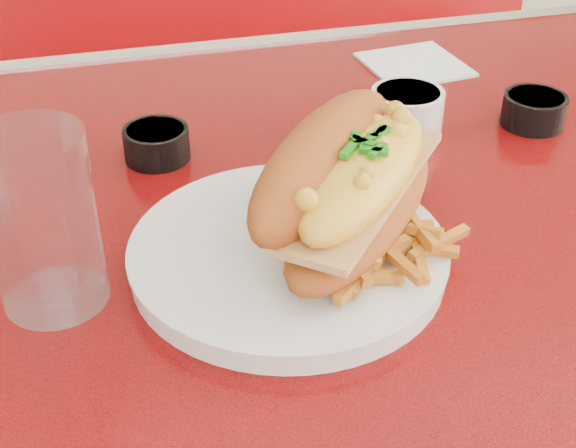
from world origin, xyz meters
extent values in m
cube|color=red|center=(0.00, 0.00, 0.75)|extent=(1.20, 0.80, 0.04)
cube|color=white|center=(0.00, 0.40, 0.75)|extent=(1.22, 0.03, 0.04)
cube|color=#9A0A0D|center=(0.00, 0.78, 0.23)|extent=(1.20, 0.50, 0.45)
cylinder|color=white|center=(-0.21, -0.08, 0.78)|extent=(0.32, 0.32, 0.02)
cylinder|color=white|center=(-0.21, -0.08, 0.79)|extent=(0.32, 0.32, 0.00)
ellipsoid|color=#AA501B|center=(-0.15, -0.08, 0.81)|extent=(0.22, 0.24, 0.05)
cube|color=tan|center=(-0.15, -0.08, 0.83)|extent=(0.19, 0.21, 0.01)
ellipsoid|color=yellow|center=(-0.15, -0.08, 0.84)|extent=(0.19, 0.20, 0.05)
ellipsoid|color=#AA501B|center=(-0.18, -0.05, 0.85)|extent=(0.23, 0.24, 0.09)
cube|color=silver|center=(-0.15, -0.08, 0.79)|extent=(0.04, 0.11, 0.00)
cube|color=silver|center=(-0.17, -0.01, 0.79)|extent=(0.02, 0.03, 0.00)
cylinder|color=white|center=(-0.03, 0.12, 0.79)|extent=(0.10, 0.10, 0.04)
cylinder|color=black|center=(-0.03, 0.12, 0.81)|extent=(0.08, 0.08, 0.01)
cylinder|color=black|center=(-0.29, 0.12, 0.79)|extent=(0.08, 0.08, 0.03)
cylinder|color=#E37652|center=(-0.29, 0.12, 0.80)|extent=(0.07, 0.07, 0.01)
cylinder|color=black|center=(0.10, 0.09, 0.79)|extent=(0.08, 0.08, 0.03)
cylinder|color=#E37652|center=(0.10, 0.09, 0.80)|extent=(0.07, 0.07, 0.01)
cylinder|color=#BEE2F4|center=(-0.40, -0.07, 0.84)|extent=(0.10, 0.10, 0.14)
cube|color=white|center=(0.04, 0.27, 0.77)|extent=(0.13, 0.13, 0.00)
camera|label=1|loc=(-0.35, -0.58, 1.17)|focal=50.00mm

